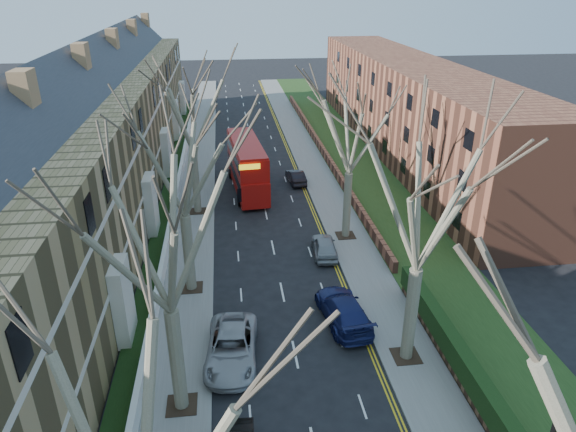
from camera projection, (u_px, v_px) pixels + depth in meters
name	position (u px, v px, depth m)	size (l,w,h in m)	color
pavement_left	(199.00, 169.00, 53.40)	(3.00, 102.00, 0.12)	slate
pavement_right	(312.00, 164.00, 54.75)	(3.00, 102.00, 0.12)	slate
terrace_left	(99.00, 143.00, 43.04)	(9.70, 78.00, 13.60)	olive
flats_right	(408.00, 107.00, 57.59)	(13.97, 54.00, 10.00)	brown
wall_hedge_right	(503.00, 429.00, 21.17)	(0.70, 24.00, 1.80)	brown
front_wall_left	(177.00, 194.00, 45.77)	(0.30, 78.00, 1.00)	white
grass_verge_right	(354.00, 162.00, 55.22)	(6.00, 102.00, 0.06)	#1F3B15
tree_left_mid	(161.00, 221.00, 19.73)	(10.50, 10.50, 14.71)	#635C46
tree_left_far	(179.00, 151.00, 28.87)	(10.15, 10.15, 14.22)	#635C46
tree_left_dist	(189.00, 100.00, 39.54)	(10.50, 10.50, 14.71)	#635C46
tree_right_mid	(426.00, 188.00, 22.81)	(10.50, 10.50, 14.71)	#635C46
tree_right_far	(352.00, 118.00, 35.56)	(10.15, 10.15, 14.22)	#635C46
double_decker_bus	(247.00, 167.00, 47.35)	(3.45, 11.05, 4.55)	#A20F0B
car_left_far	(232.00, 348.00, 26.39)	(2.57, 5.56, 1.55)	#9B9CA1
car_right_near	(343.00, 310.00, 29.38)	(2.22, 5.47, 1.59)	navy
car_right_mid	(324.00, 246.00, 36.61)	(1.62, 4.03, 1.37)	gray
car_right_far	(296.00, 177.00, 49.63)	(1.35, 3.86, 1.27)	black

